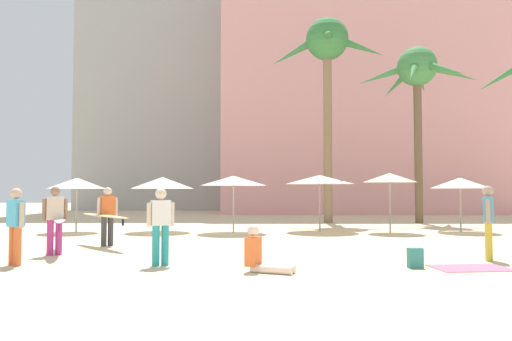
{
  "coord_description": "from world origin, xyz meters",
  "views": [
    {
      "loc": [
        -0.72,
        -6.74,
        1.6
      ],
      "look_at": [
        -0.76,
        4.57,
        2.09
      ],
      "focal_mm": 33.8,
      "sensor_mm": 36.0,
      "label": 1
    }
  ],
  "objects_px": {
    "person_far_left": "(163,223)",
    "backpack": "(417,258)",
    "cafe_umbrella_0": "(79,183)",
    "person_mid_right": "(108,215)",
    "cafe_umbrella_4": "(321,180)",
    "person_mid_center": "(18,223)",
    "cafe_umbrella_1": "(392,178)",
    "person_near_left": "(491,219)",
    "person_far_right": "(263,256)",
    "cafe_umbrella_3": "(462,183)",
    "cafe_umbrella_5": "(235,181)",
    "palm_tree_center": "(329,52)",
    "person_mid_left": "(59,218)",
    "cafe_umbrella_2": "(164,183)",
    "beach_towel": "(473,268)"
  },
  "relations": [
    {
      "from": "cafe_umbrella_1",
      "to": "person_near_left",
      "type": "height_order",
      "value": "cafe_umbrella_1"
    },
    {
      "from": "backpack",
      "to": "person_mid_right",
      "type": "relative_size",
      "value": 0.17
    },
    {
      "from": "cafe_umbrella_2",
      "to": "person_mid_center",
      "type": "height_order",
      "value": "cafe_umbrella_2"
    },
    {
      "from": "cafe_umbrella_5",
      "to": "person_far_left",
      "type": "height_order",
      "value": "cafe_umbrella_5"
    },
    {
      "from": "person_mid_left",
      "to": "cafe_umbrella_3",
      "type": "bearing_deg",
      "value": -88.89
    },
    {
      "from": "backpack",
      "to": "person_mid_center",
      "type": "bearing_deg",
      "value": 85.22
    },
    {
      "from": "person_far_left",
      "to": "backpack",
      "type": "bearing_deg",
      "value": 62.73
    },
    {
      "from": "person_far_left",
      "to": "palm_tree_center",
      "type": "bearing_deg",
      "value": 133.88
    },
    {
      "from": "cafe_umbrella_0",
      "to": "person_mid_center",
      "type": "relative_size",
      "value": 1.32
    },
    {
      "from": "person_far_right",
      "to": "person_mid_right",
      "type": "bearing_deg",
      "value": 156.91
    },
    {
      "from": "cafe_umbrella_4",
      "to": "person_far_right",
      "type": "distance_m",
      "value": 10.13
    },
    {
      "from": "cafe_umbrella_5",
      "to": "person_near_left",
      "type": "xyz_separation_m",
      "value": [
        6.28,
        -7.47,
        -1.06
      ]
    },
    {
      "from": "palm_tree_center",
      "to": "backpack",
      "type": "relative_size",
      "value": 25.1
    },
    {
      "from": "cafe_umbrella_2",
      "to": "beach_towel",
      "type": "xyz_separation_m",
      "value": [
        8.2,
        -9.07,
        -1.93
      ]
    },
    {
      "from": "cafe_umbrella_4",
      "to": "person_mid_center",
      "type": "height_order",
      "value": "cafe_umbrella_4"
    },
    {
      "from": "cafe_umbrella_2",
      "to": "beach_towel",
      "type": "height_order",
      "value": "cafe_umbrella_2"
    },
    {
      "from": "palm_tree_center",
      "to": "person_mid_center",
      "type": "relative_size",
      "value": 6.29
    },
    {
      "from": "cafe_umbrella_0",
      "to": "person_near_left",
      "type": "distance_m",
      "value": 14.66
    },
    {
      "from": "palm_tree_center",
      "to": "person_far_left",
      "type": "height_order",
      "value": "palm_tree_center"
    },
    {
      "from": "cafe_umbrella_3",
      "to": "person_mid_center",
      "type": "relative_size",
      "value": 1.35
    },
    {
      "from": "cafe_umbrella_3",
      "to": "person_near_left",
      "type": "xyz_separation_m",
      "value": [
        -2.67,
        -7.82,
        -0.98
      ]
    },
    {
      "from": "beach_towel",
      "to": "person_mid_left",
      "type": "distance_m",
      "value": 9.83
    },
    {
      "from": "cafe_umbrella_1",
      "to": "person_far_right",
      "type": "xyz_separation_m",
      "value": [
        -5.09,
        -9.06,
        -1.8
      ]
    },
    {
      "from": "person_near_left",
      "to": "person_mid_center",
      "type": "bearing_deg",
      "value": 30.06
    },
    {
      "from": "cafe_umbrella_3",
      "to": "cafe_umbrella_5",
      "type": "height_order",
      "value": "cafe_umbrella_5"
    },
    {
      "from": "person_mid_center",
      "to": "person_near_left",
      "type": "bearing_deg",
      "value": 130.33
    },
    {
      "from": "cafe_umbrella_1",
      "to": "person_far_left",
      "type": "distance_m",
      "value": 11.05
    },
    {
      "from": "person_far_left",
      "to": "cafe_umbrella_4",
      "type": "bearing_deg",
      "value": 128.53
    },
    {
      "from": "cafe_umbrella_0",
      "to": "backpack",
      "type": "distance_m",
      "value": 13.69
    },
    {
      "from": "cafe_umbrella_1",
      "to": "cafe_umbrella_4",
      "type": "height_order",
      "value": "cafe_umbrella_1"
    },
    {
      "from": "person_mid_right",
      "to": "person_near_left",
      "type": "bearing_deg",
      "value": -142.07
    },
    {
      "from": "cafe_umbrella_0",
      "to": "backpack",
      "type": "xyz_separation_m",
      "value": [
        10.37,
        -8.77,
        -1.72
      ]
    },
    {
      "from": "person_mid_center",
      "to": "cafe_umbrella_5",
      "type": "bearing_deg",
      "value": -171.53
    },
    {
      "from": "person_mid_right",
      "to": "person_far_right",
      "type": "distance_m",
      "value": 6.3
    },
    {
      "from": "person_far_left",
      "to": "person_near_left",
      "type": "bearing_deg",
      "value": 71.95
    },
    {
      "from": "cafe_umbrella_4",
      "to": "person_near_left",
      "type": "distance_m",
      "value": 8.64
    },
    {
      "from": "cafe_umbrella_5",
      "to": "palm_tree_center",
      "type": "bearing_deg",
      "value": 51.95
    },
    {
      "from": "beach_towel",
      "to": "person_mid_right",
      "type": "xyz_separation_m",
      "value": [
        -8.84,
        3.94,
        0.92
      ]
    },
    {
      "from": "palm_tree_center",
      "to": "backpack",
      "type": "xyz_separation_m",
      "value": [
        -0.35,
        -14.37,
        -8.57
      ]
    },
    {
      "from": "palm_tree_center",
      "to": "beach_towel",
      "type": "height_order",
      "value": "palm_tree_center"
    },
    {
      "from": "cafe_umbrella_4",
      "to": "beach_towel",
      "type": "height_order",
      "value": "cafe_umbrella_4"
    },
    {
      "from": "beach_towel",
      "to": "cafe_umbrella_5",
      "type": "bearing_deg",
      "value": 121.91
    },
    {
      "from": "cafe_umbrella_4",
      "to": "cafe_umbrella_5",
      "type": "distance_m",
      "value": 3.48
    },
    {
      "from": "cafe_umbrella_4",
      "to": "person_far_right",
      "type": "height_order",
      "value": "cafe_umbrella_4"
    },
    {
      "from": "palm_tree_center",
      "to": "backpack",
      "type": "bearing_deg",
      "value": -91.39
    },
    {
      "from": "cafe_umbrella_2",
      "to": "person_mid_left",
      "type": "distance_m",
      "value": 7.1
    },
    {
      "from": "palm_tree_center",
      "to": "person_mid_left",
      "type": "bearing_deg",
      "value": -125.54
    },
    {
      "from": "person_near_left",
      "to": "cafe_umbrella_1",
      "type": "bearing_deg",
      "value": -62.43
    },
    {
      "from": "cafe_umbrella_1",
      "to": "beach_towel",
      "type": "xyz_separation_m",
      "value": [
        -0.72,
        -8.59,
        -2.12
      ]
    },
    {
      "from": "backpack",
      "to": "cafe_umbrella_2",
      "type": "bearing_deg",
      "value": 35.42
    }
  ]
}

